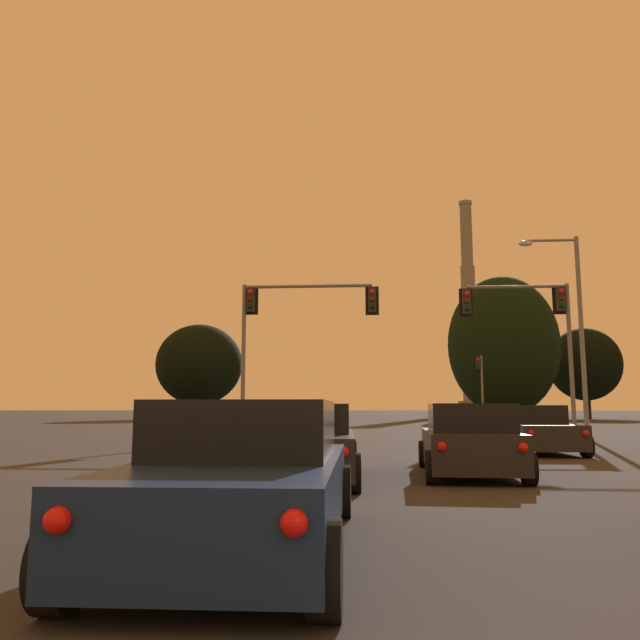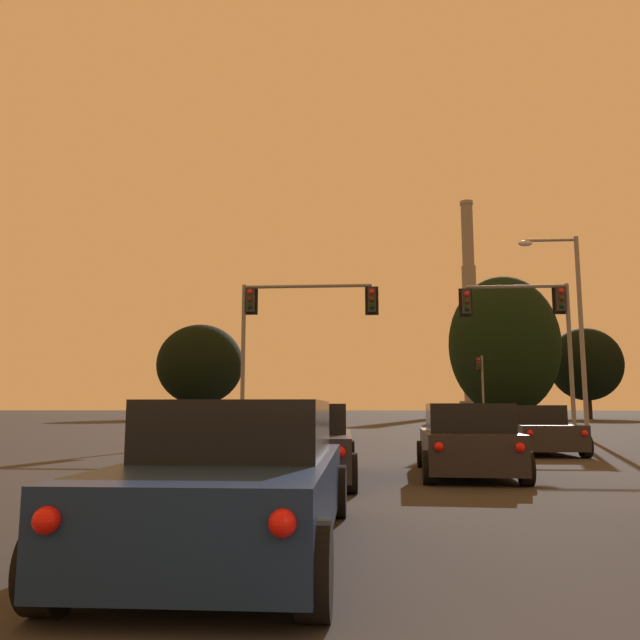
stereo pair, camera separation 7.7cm
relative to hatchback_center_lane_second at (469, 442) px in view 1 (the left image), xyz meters
name	(u,v)px [view 1 (the left image)]	position (x,y,z in m)	size (l,w,h in m)	color
hatchback_center_lane_second	(469,442)	(0.00, 0.00, 0.00)	(2.08, 4.18, 1.44)	#232328
sedan_left_lane_second	(307,444)	(-3.22, -0.84, 0.00)	(2.12, 4.75, 1.43)	#232328
sedan_right_lane_front	(532,430)	(2.98, 6.71, 0.00)	(2.13, 4.76, 1.43)	#232328
sedan_left_lane_third	(246,479)	(-3.26, -6.83, 0.00)	(2.01, 4.72, 1.43)	navy
traffic_light_overhead_left	(287,320)	(-5.39, 13.42, 4.44)	(6.03, 0.50, 6.66)	slate
traffic_light_far_right	(480,379)	(7.50, 39.83, 3.06)	(0.78, 0.50, 5.66)	slate
traffic_light_overhead_right	(534,321)	(5.13, 13.93, 4.35)	(4.74, 0.50, 6.62)	slate
street_lamp	(572,315)	(7.11, 15.08, 4.77)	(2.67, 0.36, 9.00)	slate
smokestack	(469,328)	(19.31, 114.80, 16.70)	(5.33, 5.33, 44.17)	slate
treeline_right_mid	(199,365)	(-21.94, 60.62, 5.81)	(10.34, 9.30, 11.30)	black
treeline_center_left	(503,345)	(12.80, 54.92, 7.32)	(11.73, 10.56, 15.48)	black
treeline_far_right	(585,364)	(24.46, 64.40, 5.87)	(8.63, 7.77, 10.93)	black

